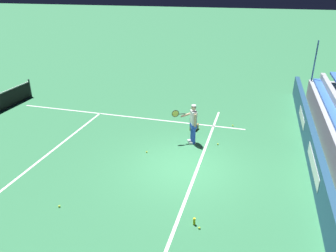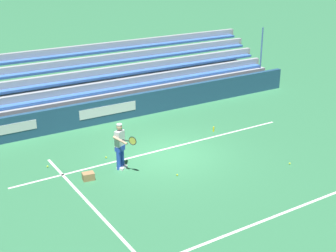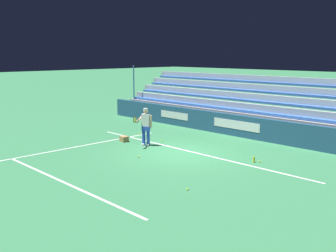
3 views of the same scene
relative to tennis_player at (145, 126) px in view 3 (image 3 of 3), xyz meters
The scene contains 14 objects.
ground_plane 2.30m from the tennis_player, behind, with size 160.00×160.00×0.00m, color #337A4C.
court_baseline_white 2.39m from the tennis_player, 163.30° to the right, with size 12.00×0.10×0.01m, color white.
court_sideline_white 4.44m from the tennis_player, 62.75° to the left, with size 0.10×12.00×0.01m, color white.
court_service_line_white 5.84m from the tennis_player, 111.57° to the left, with size 8.22×0.10×0.01m, color white.
back_wall_sponsor_board 5.17m from the tennis_player, 114.14° to the right, with size 20.67×0.25×1.10m.
bleacher_stand 7.25m from the tennis_player, 107.00° to the right, with size 19.64×3.20×3.40m.
tennis_player is the anchor object (origin of this frame).
ball_box_cardboard 1.57m from the tennis_player, ahead, with size 0.40×0.30×0.26m, color #A87F51.
tennis_ball_far_right 2.83m from the tennis_player, 34.22° to the right, with size 0.07×0.07×0.07m, color #CCE533.
tennis_ball_by_box 5.44m from the tennis_player, 165.92° to the right, with size 0.07×0.07×0.07m, color #CCE533.
tennis_ball_toward_net 1.40m from the tennis_player, 85.55° to the right, with size 0.07×0.07×0.07m, color #CCE533.
tennis_ball_stray_back 6.27m from the tennis_player, 150.91° to the left, with size 0.07×0.07×0.07m, color #CCE533.
tennis_ball_near_player 2.28m from the tennis_player, 131.47° to the left, with size 0.07×0.07×0.07m, color #CCE533.
water_bottle 5.25m from the tennis_player, 167.43° to the right, with size 0.07×0.07×0.22m, color yellow.
Camera 3 is at (-11.16, 11.64, 4.14)m, focal length 42.00 mm.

